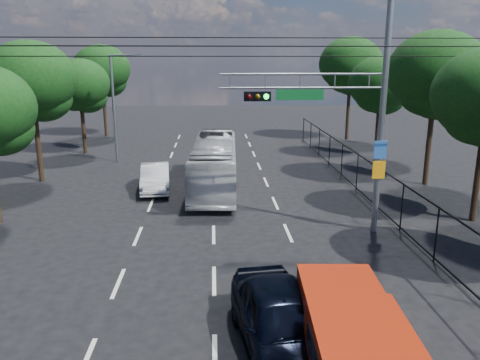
{
  "coord_description": "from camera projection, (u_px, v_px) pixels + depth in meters",
  "views": [
    {
      "loc": [
        0.04,
        -9.54,
        6.84
      ],
      "look_at": [
        0.93,
        5.85,
        2.8
      ],
      "focal_mm": 35.0,
      "sensor_mm": 36.0,
      "label": 1
    }
  ],
  "objects": [
    {
      "name": "utility_wires",
      "position": [
        211.0,
        47.0,
        17.64
      ],
      "size": [
        22.0,
        5.04,
        0.74
      ],
      "color": "black",
      "rests_on": "ground"
    },
    {
      "name": "tree_right_e",
      "position": [
        351.0,
        69.0,
        39.08
      ],
      "size": [
        5.28,
        5.28,
        8.58
      ],
      "color": "black",
      "rests_on": "ground"
    },
    {
      "name": "streetlight_left",
      "position": [
        116.0,
        103.0,
        30.83
      ],
      "size": [
        2.09,
        0.22,
        7.08
      ],
      "color": "slate",
      "rests_on": "ground"
    },
    {
      "name": "tree_left_d",
      "position": [
        81.0,
        88.0,
        33.38
      ],
      "size": [
        4.2,
        4.2,
        6.83
      ],
      "color": "black",
      "rests_on": "ground"
    },
    {
      "name": "signal_mast",
      "position": [
        352.0,
        101.0,
        17.63
      ],
      "size": [
        6.43,
        0.39,
        9.5
      ],
      "color": "slate",
      "rests_on": "ground"
    },
    {
      "name": "fence_right",
      "position": [
        368.0,
        180.0,
        22.86
      ],
      "size": [
        0.06,
        34.03,
        2.0
      ],
      "color": "black",
      "rests_on": "ground"
    },
    {
      "name": "tree_left_c",
      "position": [
        32.0,
        85.0,
        25.46
      ],
      "size": [
        4.8,
        4.8,
        7.8
      ],
      "color": "black",
      "rests_on": "ground"
    },
    {
      "name": "tree_left_e",
      "position": [
        102.0,
        73.0,
        40.89
      ],
      "size": [
        4.92,
        4.92,
        7.99
      ],
      "color": "black",
      "rests_on": "ground"
    },
    {
      "name": "ground",
      "position": [
        215.0,
        359.0,
        10.94
      ],
      "size": [
        120.0,
        120.0,
        0.0
      ],
      "primitive_type": "plane",
      "color": "black",
      "rests_on": "ground"
    },
    {
      "name": "tree_right_d",
      "position": [
        381.0,
        88.0,
        31.62
      ],
      "size": [
        4.32,
        4.32,
        7.02
      ],
      "color": "black",
      "rests_on": "ground"
    },
    {
      "name": "red_pickup",
      "position": [
        348.0,
        338.0,
        10.0
      ],
      "size": [
        2.21,
        5.32,
        1.94
      ],
      "color": "black",
      "rests_on": "ground"
    },
    {
      "name": "white_bus",
      "position": [
        214.0,
        164.0,
        24.99
      ],
      "size": [
        2.64,
        9.7,
        2.68
      ],
      "primitive_type": "imported",
      "rotation": [
        0.0,
        0.0,
        -0.04
      ],
      "color": "silver",
      "rests_on": "ground"
    },
    {
      "name": "lane_markings",
      "position": [
        213.0,
        193.0,
        24.46
      ],
      "size": [
        6.12,
        38.0,
        0.01
      ],
      "color": "beige",
      "rests_on": "ground"
    },
    {
      "name": "tree_right_c",
      "position": [
        436.0,
        79.0,
        24.66
      ],
      "size": [
        5.1,
        5.1,
        8.29
      ],
      "color": "black",
      "rests_on": "ground"
    },
    {
      "name": "navy_hatchback",
      "position": [
        281.0,
        322.0,
        11.01
      ],
      "size": [
        2.48,
        5.0,
        1.64
      ],
      "primitive_type": "imported",
      "rotation": [
        0.0,
        0.0,
        0.12
      ],
      "color": "black",
      "rests_on": "ground"
    },
    {
      "name": "white_van",
      "position": [
        155.0,
        178.0,
        24.75
      ],
      "size": [
        1.86,
        4.29,
        1.37
      ],
      "primitive_type": "imported",
      "rotation": [
        0.0,
        0.0,
        0.1
      ],
      "color": "silver",
      "rests_on": "ground"
    }
  ]
}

